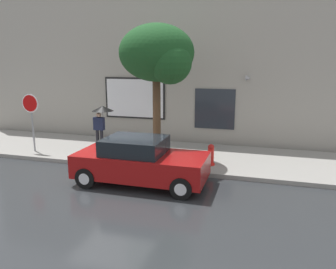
# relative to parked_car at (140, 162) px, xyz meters

# --- Properties ---
(ground_plane) EXTENTS (60.00, 60.00, 0.00)m
(ground_plane) POSITION_rel_parked_car_xyz_m (-0.99, 0.13, -0.72)
(ground_plane) COLOR #282B2D
(sidewalk) EXTENTS (20.00, 4.00, 0.15)m
(sidewalk) POSITION_rel_parked_car_xyz_m (-0.99, 3.13, -0.65)
(sidewalk) COLOR gray
(sidewalk) RESTS_ON ground
(building_facade) EXTENTS (20.00, 0.67, 7.00)m
(building_facade) POSITION_rel_parked_car_xyz_m (-1.00, 5.63, 2.76)
(building_facade) COLOR #9E998E
(building_facade) RESTS_ON ground
(parked_car) EXTENTS (4.10, 1.89, 1.47)m
(parked_car) POSITION_rel_parked_car_xyz_m (0.00, 0.00, 0.00)
(parked_car) COLOR maroon
(parked_car) RESTS_ON ground
(fire_hydrant) EXTENTS (0.30, 0.44, 0.77)m
(fire_hydrant) POSITION_rel_parked_car_xyz_m (1.91, 2.05, -0.19)
(fire_hydrant) COLOR red
(fire_hydrant) RESTS_ON sidewalk
(pedestrian_with_umbrella) EXTENTS (0.91, 0.91, 1.82)m
(pedestrian_with_umbrella) POSITION_rel_parked_car_xyz_m (-2.95, 3.19, 0.85)
(pedestrian_with_umbrella) COLOR black
(pedestrian_with_umbrella) RESTS_ON sidewalk
(street_tree) EXTENTS (2.78, 2.36, 4.99)m
(street_tree) POSITION_rel_parked_car_xyz_m (-0.12, 2.37, 3.27)
(street_tree) COLOR #4C3823
(street_tree) RESTS_ON sidewalk
(stop_sign) EXTENTS (0.76, 0.10, 2.37)m
(stop_sign) POSITION_rel_parked_car_xyz_m (-5.41, 1.87, 1.10)
(stop_sign) COLOR gray
(stop_sign) RESTS_ON sidewalk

